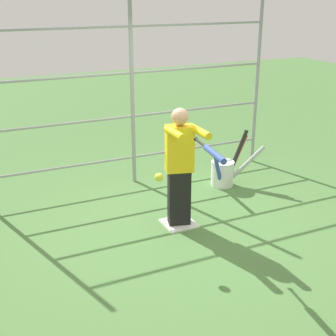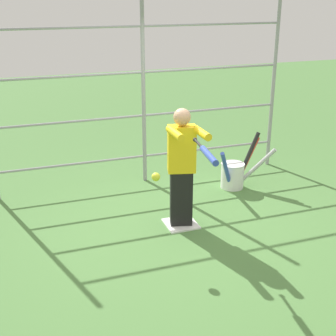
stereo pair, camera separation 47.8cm
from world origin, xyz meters
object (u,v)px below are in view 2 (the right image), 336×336
(softball_in_flight, at_px, (156,177))
(bat_bucket, at_px, (235,173))
(batter, at_px, (182,165))
(baseball_bat_swinging, at_px, (207,153))

(softball_in_flight, height_order, bat_bucket, softball_in_flight)
(batter, xyz_separation_m, baseball_bat_swinging, (0.07, 0.88, 0.45))
(baseball_bat_swinging, xyz_separation_m, softball_in_flight, (0.42, -0.40, -0.36))
(softball_in_flight, xyz_separation_m, bat_bucket, (-1.69, -1.36, -0.68))
(baseball_bat_swinging, bearing_deg, bat_bucket, -125.80)
(baseball_bat_swinging, bearing_deg, batter, -94.56)
(softball_in_flight, bearing_deg, baseball_bat_swinging, 136.18)
(batter, relative_size, softball_in_flight, 15.95)
(baseball_bat_swinging, height_order, bat_bucket, baseball_bat_swinging)
(softball_in_flight, bearing_deg, batter, -135.76)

